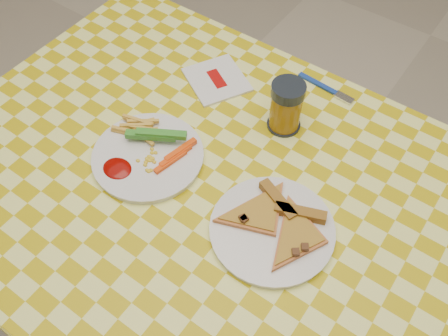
{
  "coord_description": "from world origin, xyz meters",
  "views": [
    {
      "loc": [
        0.32,
        -0.46,
        1.59
      ],
      "look_at": [
        -0.03,
        0.04,
        0.78
      ],
      "focal_mm": 40.0,
      "sensor_mm": 36.0,
      "label": 1
    }
  ],
  "objects_px": {
    "table": "(225,213)",
    "plate_left": "(148,157)",
    "plate_right": "(272,230)",
    "drink_glass": "(286,107)"
  },
  "relations": [
    {
      "from": "plate_left",
      "to": "drink_glass",
      "type": "xyz_separation_m",
      "value": [
        0.19,
        0.25,
        0.05
      ]
    },
    {
      "from": "plate_right",
      "to": "drink_glass",
      "type": "relative_size",
      "value": 1.94
    },
    {
      "from": "drink_glass",
      "to": "table",
      "type": "bearing_deg",
      "value": -90.35
    },
    {
      "from": "table",
      "to": "drink_glass",
      "type": "distance_m",
      "value": 0.26
    },
    {
      "from": "plate_left",
      "to": "plate_right",
      "type": "xyz_separation_m",
      "value": [
        0.31,
        0.0,
        0.0
      ]
    },
    {
      "from": "table",
      "to": "drink_glass",
      "type": "bearing_deg",
      "value": 89.65
    },
    {
      "from": "plate_right",
      "to": "plate_left",
      "type": "bearing_deg",
      "value": -179.76
    },
    {
      "from": "table",
      "to": "plate_left",
      "type": "height_order",
      "value": "plate_left"
    },
    {
      "from": "drink_glass",
      "to": "plate_left",
      "type": "bearing_deg",
      "value": -126.81
    },
    {
      "from": "table",
      "to": "drink_glass",
      "type": "height_order",
      "value": "drink_glass"
    }
  ]
}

